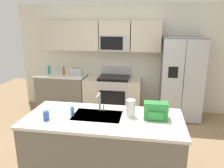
{
  "coord_description": "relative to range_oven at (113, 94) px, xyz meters",
  "views": [
    {
      "loc": [
        0.69,
        -3.36,
        2.18
      ],
      "look_at": [
        0.03,
        0.6,
        1.05
      ],
      "focal_mm": 35.93,
      "sensor_mm": 36.0,
      "label": 1
    }
  ],
  "objects": [
    {
      "name": "island_counter",
      "position": [
        0.26,
        -2.37,
        0.01
      ],
      "size": [
        2.18,
        0.98,
        0.9
      ],
      "color": "slate",
      "rests_on": "ground"
    },
    {
      "name": "refrigerator",
      "position": [
        1.58,
        -0.07,
        0.48
      ],
      "size": [
        0.9,
        0.76,
        1.85
      ],
      "color": "#4C4F54",
      "rests_on": "ground"
    },
    {
      "name": "backpack",
      "position": [
        0.97,
        -2.29,
        0.57
      ],
      "size": [
        0.32,
        0.22,
        0.23
      ],
      "color": "green",
      "rests_on": "island_counter"
    },
    {
      "name": "pepper_mill",
      "position": [
        -1.23,
        -0.0,
        0.56
      ],
      "size": [
        0.05,
        0.05,
        0.21
      ],
      "primitive_type": "cylinder",
      "color": "brown",
      "rests_on": "back_counter"
    },
    {
      "name": "ground_plane",
      "position": [
        0.15,
        -1.8,
        -0.44
      ],
      "size": [
        9.0,
        9.0,
        0.0
      ],
      "primitive_type": "plane",
      "color": "#997A56",
      "rests_on": "ground"
    },
    {
      "name": "drink_cup_blue",
      "position": [
        -0.48,
        -2.58,
        0.52
      ],
      "size": [
        0.08,
        0.08,
        0.24
      ],
      "color": "blue",
      "rests_on": "island_counter"
    },
    {
      "name": "kitchen_wall_unit",
      "position": [
        0.01,
        0.28,
        1.03
      ],
      "size": [
        5.2,
        0.43,
        2.6
      ],
      "color": "silver",
      "rests_on": "ground"
    },
    {
      "name": "paper_towel_roll",
      "position": [
        0.62,
        -2.28,
        0.58
      ],
      "size": [
        0.12,
        0.12,
        0.24
      ],
      "primitive_type": "cylinder",
      "color": "white",
      "rests_on": "island_counter"
    },
    {
      "name": "bottle_teal",
      "position": [
        -1.62,
        0.0,
        0.56
      ],
      "size": [
        0.06,
        0.06,
        0.21
      ],
      "primitive_type": "cylinder",
      "color": "teal",
      "rests_on": "back_counter"
    },
    {
      "name": "sink_faucet",
      "position": [
        0.16,
        -2.18,
        0.62
      ],
      "size": [
        0.08,
        0.21,
        0.28
      ],
      "color": "#B7BABF",
      "rests_on": "island_counter"
    },
    {
      "name": "soap_dispenser",
      "position": [
        -0.18,
        -2.39,
        0.53
      ],
      "size": [
        0.06,
        0.06,
        0.17
      ],
      "color": "#4C8CD8",
      "rests_on": "island_counter"
    },
    {
      "name": "toaster",
      "position": [
        -0.89,
        -0.05,
        0.55
      ],
      "size": [
        0.28,
        0.16,
        0.18
      ],
      "color": "#B7BABF",
      "rests_on": "back_counter"
    },
    {
      "name": "back_counter",
      "position": [
        -1.3,
        -0.0,
        0.01
      ],
      "size": [
        1.23,
        0.63,
        0.9
      ],
      "color": "slate",
      "rests_on": "ground"
    },
    {
      "name": "range_oven",
      "position": [
        0.0,
        0.0,
        0.0
      ],
      "size": [
        1.36,
        0.61,
        1.1
      ],
      "color": "#B7BABF",
      "rests_on": "ground"
    }
  ]
}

